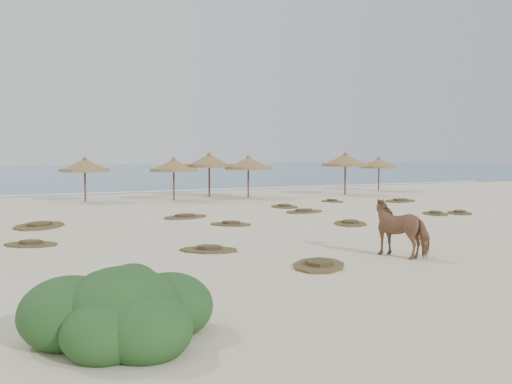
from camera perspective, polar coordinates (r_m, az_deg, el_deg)
ground at (r=20.86m, az=9.18°, el=-4.41°), size 160.00×160.00×0.00m
ocean at (r=92.55m, az=-19.17°, el=1.90°), size 200.00×100.00×0.01m
foam_line at (r=44.50m, az=-10.83°, el=0.03°), size 70.00×0.60×0.01m
palapa_1 at (r=36.30m, az=-16.76°, el=2.51°), size 3.60×3.60×2.83m
palapa_2 at (r=36.17m, az=-8.24°, el=2.59°), size 3.92×3.92×2.79m
palapa_3 at (r=37.85m, az=-0.78°, el=2.82°), size 3.73×3.73×2.90m
palapa_4 at (r=38.67m, az=-4.71°, el=3.06°), size 4.19×4.19×3.10m
palapa_5 at (r=41.02m, az=8.92°, el=3.11°), size 4.31×4.31×3.13m
palapa_6 at (r=45.73m, az=12.19°, el=2.79°), size 3.09×3.09×2.75m
horse at (r=17.17m, az=14.38°, el=-3.53°), size 1.49×2.13×1.64m
bush at (r=9.52m, az=-13.16°, el=-11.75°), size 3.16×2.79×1.42m
scrub_0 at (r=20.03m, az=-21.60°, el=-4.84°), size 2.13×1.94×0.16m
scrub_1 at (r=24.93m, az=-20.86°, el=-3.13°), size 2.91×3.42×0.16m
scrub_2 at (r=23.80m, az=-2.53°, el=-3.20°), size 2.09×2.08×0.16m
scrub_3 at (r=28.93m, az=4.83°, el=-1.93°), size 2.47×1.89×0.16m
scrub_4 at (r=29.20m, az=17.48°, el=-2.05°), size 1.72×2.04×0.16m
scrub_5 at (r=36.29m, az=14.22°, el=-0.83°), size 3.10×2.71×0.16m
scrub_7 at (r=31.51m, az=2.84°, el=-1.43°), size 1.81×2.41×0.16m
scrub_9 at (r=24.39m, az=9.41°, el=-3.07°), size 2.27×2.52×0.16m
scrub_10 at (r=35.18m, az=7.64°, el=-0.90°), size 1.45×1.82×0.16m
scrub_11 at (r=15.35m, az=6.30°, el=-7.22°), size 2.39×2.51×0.16m
scrub_13 at (r=26.65m, az=-7.09°, el=-2.45°), size 2.70×2.23×0.16m
scrub_14 at (r=17.67m, az=-4.74°, el=-5.73°), size 2.18×2.01×0.16m
scrub_15 at (r=29.93m, az=19.69°, el=-1.95°), size 1.85×2.07×0.16m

